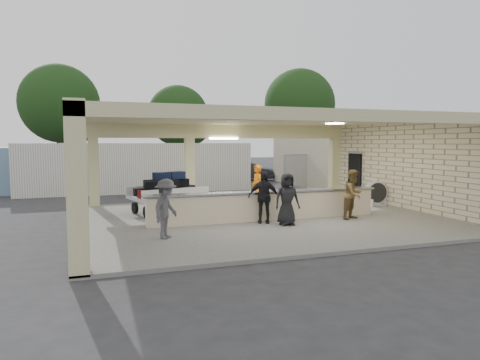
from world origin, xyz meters
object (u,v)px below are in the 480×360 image
object	(u,v)px
baggage_counter	(266,205)
car_white_b	(330,169)
passenger_b	(264,197)
car_white_a	(321,171)
passenger_d	(287,199)
car_dark	(249,171)
container_white	(139,167)
baggage_handler	(257,187)
passenger_c	(166,209)
luggage_cart	(166,191)
passenger_a	(354,194)
drum_fan	(376,193)

from	to	relation	value
baggage_counter	car_white_b	size ratio (longest dim) A/B	1.68
passenger_b	car_white_a	xyz separation A→B (m)	(9.84, 13.61, -0.19)
passenger_d	car_dark	xyz separation A→B (m)	(4.82, 16.83, -0.28)
car_white_b	container_white	world-z (taller)	container_white
car_dark	passenger_b	bearing A→B (deg)	-165.89
baggage_handler	car_white_a	world-z (taller)	baggage_handler
passenger_c	car_white_a	world-z (taller)	passenger_c
luggage_cart	passenger_d	xyz separation A→B (m)	(3.26, -3.52, -0.00)
baggage_counter	baggage_handler	size ratio (longest dim) A/B	4.71
passenger_b	car_white_b	xyz separation A→B (m)	(11.16, 14.61, -0.18)
passenger_c	car_white_b	world-z (taller)	passenger_c
passenger_a	container_white	distance (m)	13.19
luggage_cart	container_white	size ratio (longest dim) A/B	0.24
car_white_a	passenger_d	bearing A→B (deg)	129.96
passenger_b	car_dark	distance (m)	17.15
baggage_counter	passenger_b	xyz separation A→B (m)	(-0.31, -0.51, 0.36)
passenger_b	passenger_c	world-z (taller)	passenger_b
passenger_b	car_dark	bearing A→B (deg)	97.93
luggage_cart	baggage_counter	bearing A→B (deg)	-54.71
passenger_c	car_dark	xyz separation A→B (m)	(8.75, 17.52, -0.27)
baggage_counter	car_white_b	world-z (taller)	car_white_b
drum_fan	car_white_a	bearing A→B (deg)	76.50
luggage_cart	passenger_a	xyz separation A→B (m)	(5.85, -3.29, 0.02)
car_dark	baggage_counter	bearing A→B (deg)	-165.44
baggage_counter	car_dark	distance (m)	16.57
passenger_d	luggage_cart	bearing A→B (deg)	136.77
luggage_cart	passenger_c	size ratio (longest dim) A/B	1.80
luggage_cart	passenger_a	bearing A→B (deg)	-44.65
baggage_handler	passenger_d	distance (m)	3.35
baggage_counter	baggage_handler	bearing A→B (deg)	76.70
car_white_a	car_white_b	size ratio (longest dim) A/B	1.08
baggage_handler	container_white	bearing A→B (deg)	-159.24
passenger_a	passenger_c	size ratio (longest dim) A/B	1.04
passenger_d	container_white	bearing A→B (deg)	110.04
passenger_c	car_white_b	bearing A→B (deg)	-6.02
luggage_cart	passenger_d	size ratio (longest dim) A/B	1.78
baggage_counter	passenger_d	size ratio (longest dim) A/B	4.98
passenger_b	passenger_d	distance (m)	0.80
luggage_cart	passenger_d	world-z (taller)	passenger_d
drum_fan	container_white	bearing A→B (deg)	138.45
car_white_b	car_white_a	bearing A→B (deg)	146.08
car_white_a	car_white_b	distance (m)	1.66
luggage_cart	car_dark	distance (m)	15.58
baggage_counter	container_white	size ratio (longest dim) A/B	0.66
baggage_handler	car_dark	distance (m)	14.25
car_dark	passenger_c	bearing A→B (deg)	-174.09
luggage_cart	drum_fan	xyz separation A→B (m)	(8.48, -0.94, -0.29)
passenger_c	car_white_b	distance (m)	21.50
car_white_a	car_white_b	xyz separation A→B (m)	(1.32, 1.00, 0.02)
baggage_handler	passenger_d	size ratio (longest dim) A/B	1.06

